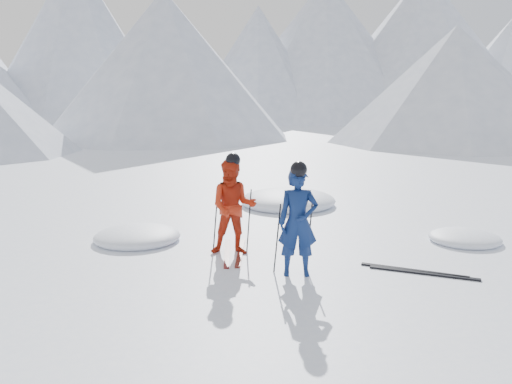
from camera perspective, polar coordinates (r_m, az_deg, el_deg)
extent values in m
plane|color=white|center=(9.97, 12.35, -6.43)|extent=(160.00, 160.00, 0.00)
cone|color=#B2BCD1|center=(50.23, -18.23, 14.91)|extent=(23.96, 23.96, 14.35)
cone|color=#B2BCD1|center=(60.28, -10.21, 13.28)|extent=(17.69, 17.69, 11.93)
cone|color=#B2BCD1|center=(53.09, 0.25, 13.26)|extent=(19.63, 19.63, 10.85)
cone|color=#B2BCD1|center=(57.37, 7.22, 14.62)|extent=(23.31, 23.31, 14.15)
cone|color=#B2BCD1|center=(59.43, 17.00, 14.47)|extent=(28.94, 28.94, 14.88)
cone|color=silver|center=(64.82, 25.26, 11.74)|extent=(24.45, 24.45, 10.76)
cone|color=#B2BCD1|center=(32.78, 20.08, 10.55)|extent=(14.00, 14.00, 6.50)
cone|color=#B2BCD1|center=(34.95, -9.53, 13.04)|extent=(16.00, 16.00, 9.00)
imported|color=#0D1F4F|center=(8.49, 4.44, -3.21)|extent=(0.67, 0.49, 1.71)
imported|color=#B5250E|center=(9.59, -2.40, -1.59)|extent=(0.91, 0.76, 1.71)
cylinder|color=black|center=(8.65, 2.25, -4.88)|extent=(0.12, 0.08, 1.14)
cylinder|color=black|center=(8.85, 5.64, -4.56)|extent=(0.12, 0.07, 1.14)
cylinder|color=black|center=(9.87, -4.28, -2.96)|extent=(0.12, 0.09, 1.14)
cylinder|color=black|center=(9.83, -0.74, -2.98)|extent=(0.12, 0.08, 1.14)
cube|color=black|center=(9.79, -3.07, -6.43)|extent=(0.27, 1.70, 0.03)
cube|color=black|center=(9.81, -1.66, -6.38)|extent=(0.39, 1.69, 0.03)
cube|color=black|center=(9.21, 16.26, -7.94)|extent=(1.48, 1.00, 0.03)
cube|color=black|center=(9.13, 17.23, -8.17)|extent=(1.51, 0.95, 0.03)
ellipsoid|color=white|center=(10.88, -12.37, -5.01)|extent=(1.68, 1.68, 0.37)
ellipsoid|color=white|center=(11.31, 21.09, -4.88)|extent=(1.36, 1.36, 0.30)
ellipsoid|color=white|center=(13.93, 3.37, -1.38)|extent=(2.44, 2.44, 0.54)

